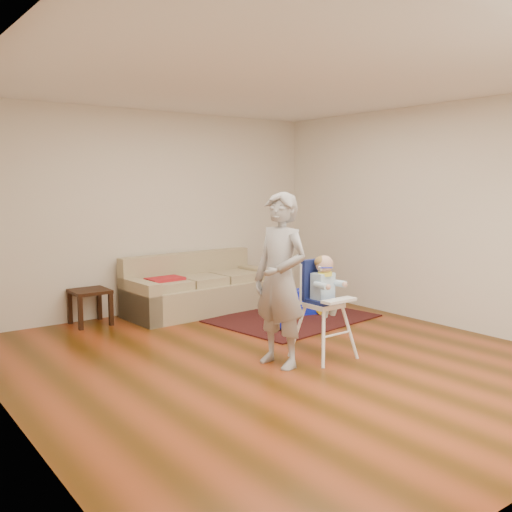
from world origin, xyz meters
TOP-DOWN VIEW (x-y plane):
  - ground at (0.00, 0.00)m, footprint 5.50×5.50m
  - room_envelope at (0.00, 0.53)m, footprint 5.04×5.52m
  - sofa at (0.46, 2.30)m, footprint 2.07×0.94m
  - side_table at (-1.00, 2.50)m, footprint 0.44×0.44m
  - area_rug at (1.21, 1.24)m, footprint 2.11×1.70m
  - ride_on_toy at (1.50, 1.36)m, footprint 0.51×0.42m
  - toy_ball at (0.70, 0.86)m, footprint 0.16×0.16m
  - high_chair at (0.40, -0.20)m, footprint 0.50×0.50m
  - adult at (-0.10, -0.13)m, footprint 0.49×0.66m

SIDE VIEW (x-z plane):
  - ground at x=0.00m, z-range 0.00..0.00m
  - area_rug at x=1.21m, z-range 0.00..0.02m
  - toy_ball at x=0.70m, z-range 0.02..0.18m
  - side_table at x=-1.00m, z-range 0.00..0.44m
  - ride_on_toy at x=1.50m, z-range 0.02..0.51m
  - sofa at x=0.46m, z-range 0.00..0.78m
  - high_chair at x=0.40m, z-range -0.02..1.03m
  - adult at x=-0.10m, z-range 0.00..1.66m
  - room_envelope at x=0.00m, z-range 0.52..3.24m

